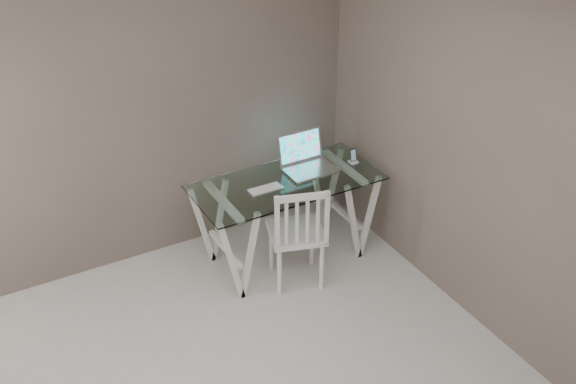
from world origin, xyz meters
name	(u,v)px	position (x,y,z in m)	size (l,w,h in m)	color
room	(231,213)	(-0.06, 0.02, 1.72)	(4.50, 4.52, 2.71)	#BCB9B4
desk	(286,220)	(1.13, 1.61, 0.38)	(1.50, 0.70, 0.75)	silver
chair	(298,232)	(1.04, 1.25, 0.50)	(0.52, 0.52, 0.91)	white
laptop	(306,160)	(1.38, 1.73, 0.81)	(0.40, 0.34, 0.28)	silver
keyboard	(265,189)	(0.93, 1.58, 0.75)	(0.28, 0.12, 0.01)	silver
mouse	(283,198)	(0.98, 1.38, 0.76)	(0.10, 0.06, 0.03)	white
phone_dock	(353,159)	(1.77, 1.61, 0.78)	(0.07, 0.07, 0.12)	white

